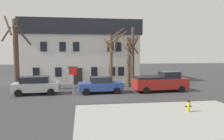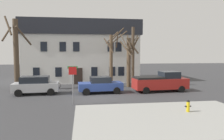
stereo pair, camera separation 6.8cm
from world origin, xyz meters
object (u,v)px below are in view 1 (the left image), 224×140
tree_bare_end (132,56)px  fire_hydrant (188,106)px  building_main (82,51)px  tree_bare_near (16,52)px  car_blue_sedan (100,85)px  pickup_truck_red (161,82)px  tree_bare_far (129,60)px  tree_bare_mid (112,57)px  car_silver_wagon (36,85)px  bicycle_leaning (52,85)px  street_sign_pole (73,78)px

tree_bare_end → fire_hydrant: (1.04, -11.52, -3.17)m
building_main → tree_bare_near: bearing=-131.4°
car_blue_sedan → fire_hydrant: car_blue_sedan is taller
pickup_truck_red → tree_bare_far: bearing=126.6°
car_blue_sedan → tree_bare_mid: bearing=66.4°
car_silver_wagon → tree_bare_end: bearing=17.1°
tree_bare_end → pickup_truck_red: tree_bare_end is taller
tree_bare_near → pickup_truck_red: (15.05, -2.89, -3.06)m
bicycle_leaning → car_blue_sedan: bearing=-34.2°
building_main → tree_bare_near: building_main is taller
street_sign_pole → bicycle_leaning: size_ratio=1.71×
tree_bare_end → bicycle_leaning: tree_bare_end is taller
tree_bare_near → tree_bare_end: bearing=2.2°
tree_bare_mid → tree_bare_far: bearing=-10.7°
building_main → tree_bare_mid: bearing=-63.6°
tree_bare_near → tree_bare_mid: 10.52m
tree_bare_far → car_silver_wagon: size_ratio=1.35×
tree_bare_near → car_silver_wagon: (2.49, -2.69, -3.15)m
bicycle_leaning → car_silver_wagon: bearing=-109.6°
tree_bare_far → tree_bare_end: 0.70m
car_blue_sedan → bicycle_leaning: car_blue_sedan is taller
tree_bare_end → building_main: bearing=128.0°
building_main → tree_bare_mid: building_main is taller
pickup_truck_red → building_main: bearing=126.6°
tree_bare_far → car_silver_wagon: (-9.96, -3.30, -2.21)m
tree_bare_near → bicycle_leaning: 5.22m
car_silver_wagon → bicycle_leaning: bearing=70.4°
fire_hydrant → street_sign_pole: (-7.64, 3.53, 1.55)m
street_sign_pole → tree_bare_mid: bearing=63.5°
car_silver_wagon → pickup_truck_red: pickup_truck_red is taller
building_main → street_sign_pole: bearing=-92.9°
tree_bare_mid → bicycle_leaning: tree_bare_mid is taller
tree_bare_near → tree_bare_far: (12.45, 0.61, -0.94)m
pickup_truck_red → street_sign_pole: bearing=-152.3°
car_silver_wagon → bicycle_leaning: size_ratio=2.48×
bicycle_leaning → tree_bare_far: bearing=0.4°
tree_bare_far → car_silver_wagon: 10.72m
tree_bare_mid → street_sign_pole: size_ratio=2.34×
bicycle_leaning → building_main: bearing=65.6°
building_main → fire_hydrant: 20.53m
building_main → car_blue_sedan: building_main is taller
building_main → car_blue_sedan: size_ratio=3.55×
pickup_truck_red → bicycle_leaning: size_ratio=3.27×
car_silver_wagon → fire_hydrant: bearing=-36.3°
street_sign_pole → tree_bare_far: bearing=52.6°
bicycle_leaning → tree_bare_mid: bearing=3.7°
tree_bare_mid → pickup_truck_red: (4.58, -3.88, -2.56)m
tree_bare_end → fire_hydrant: tree_bare_end is taller
street_sign_pole → bicycle_leaning: street_sign_pole is taller
tree_bare_far → tree_bare_end: tree_bare_end is taller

